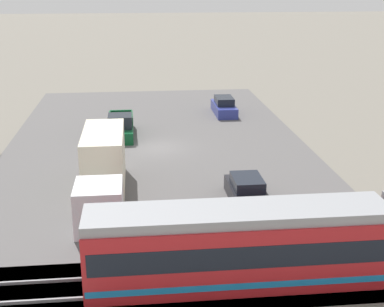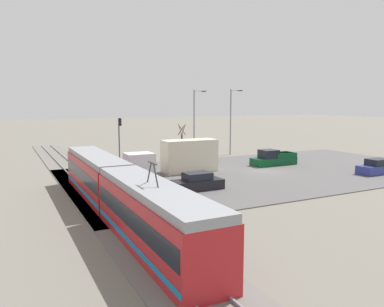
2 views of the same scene
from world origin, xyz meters
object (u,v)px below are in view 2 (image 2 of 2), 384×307
object	(u,v)px
light_rail_tram	(118,191)
pickup_truck	(273,159)
box_truck	(178,158)
street_lamp_near_crossing	(232,118)
street_lamp_mid_block	(195,118)
sedan_car_0	(378,167)
sedan_car_1	(197,182)
street_tree	(182,143)
traffic_light_pole	(120,134)

from	to	relation	value
light_rail_tram	pickup_truck	world-z (taller)	light_rail_tram
box_truck	street_lamp_near_crossing	bearing A→B (deg)	-53.08
street_lamp_near_crossing	pickup_truck	bearing A→B (deg)	175.17
box_truck	street_lamp_mid_block	distance (m)	14.70
box_truck	sedan_car_0	world-z (taller)	box_truck
box_truck	sedan_car_1	world-z (taller)	box_truck
pickup_truck	street_tree	size ratio (longest dim) A/B	1.20
box_truck	sedan_car_1	xyz separation A→B (m)	(-8.04, 1.87, -0.98)
light_rail_tram	sedan_car_1	world-z (taller)	light_rail_tram
box_truck	street_tree	world-z (taller)	street_tree
traffic_light_pole	sedan_car_1	bearing A→B (deg)	-174.58
sedan_car_1	street_lamp_mid_block	bearing A→B (deg)	-26.87
sedan_car_0	street_tree	bearing A→B (deg)	-144.88
box_truck	traffic_light_pole	world-z (taller)	traffic_light_pole
sedan_car_1	street_lamp_mid_block	size ratio (longest dim) A/B	0.48
light_rail_tram	sedan_car_0	world-z (taller)	light_rail_tram
box_truck	pickup_truck	size ratio (longest dim) A/B	1.78
street_tree	street_lamp_mid_block	bearing A→B (deg)	-53.88
box_truck	traffic_light_pole	distance (m)	10.46
light_rail_tram	sedan_car_1	distance (m)	9.18
sedan_car_1	street_lamp_near_crossing	world-z (taller)	street_lamp_near_crossing
sedan_car_1	street_lamp_mid_block	distance (m)	22.60
sedan_car_1	traffic_light_pole	bearing A→B (deg)	5.42
light_rail_tram	street_tree	xyz separation A→B (m)	(21.60, -14.84, 0.46)
traffic_light_pole	street_lamp_mid_block	bearing A→B (deg)	-80.05
box_truck	traffic_light_pole	size ratio (longest dim) A/B	1.79
pickup_truck	street_lamp_mid_block	xyz separation A→B (m)	(12.43, 4.08, 4.51)
sedan_car_1	street_lamp_mid_block	xyz separation A→B (m)	(19.74, -10.00, 4.61)
box_truck	sedan_car_0	size ratio (longest dim) A/B	2.12
sedan_car_1	traffic_light_pole	world-z (taller)	traffic_light_pole
box_truck	sedan_car_0	xyz separation A→B (m)	(-10.12, -18.57, -0.95)
light_rail_tram	box_truck	distance (m)	15.80
street_lamp_near_crossing	traffic_light_pole	bearing A→B (deg)	90.69
street_tree	street_lamp_near_crossing	bearing A→B (deg)	-86.38
sedan_car_1	light_rail_tram	bearing A→B (deg)	117.61
light_rail_tram	street_lamp_mid_block	size ratio (longest dim) A/B	2.69
traffic_light_pole	light_rail_tram	bearing A→B (deg)	163.70
light_rail_tram	street_tree	world-z (taller)	street_tree
box_truck	street_lamp_mid_block	bearing A→B (deg)	-34.81
light_rail_tram	box_truck	xyz separation A→B (m)	(12.27, -9.96, -0.00)
sedan_car_0	street_lamp_mid_block	distance (m)	24.61
box_truck	street_lamp_near_crossing	xyz separation A→B (m)	(9.85, -13.11, 3.69)
sedan_car_1	street_tree	bearing A→B (deg)	-21.25
sedan_car_0	street_lamp_mid_block	bearing A→B (deg)	-154.44
light_rail_tram	sedan_car_0	distance (m)	28.62
pickup_truck	street_tree	distance (m)	12.52
pickup_truck	street_lamp_mid_block	bearing A→B (deg)	18.20
sedan_car_0	street_tree	size ratio (longest dim) A/B	1.01
sedan_car_0	light_rail_tram	bearing A→B (deg)	-85.69
street_lamp_near_crossing	street_lamp_mid_block	distance (m)	5.31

